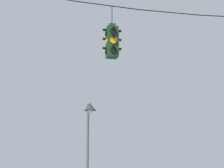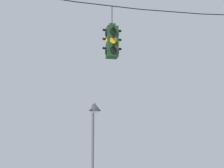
# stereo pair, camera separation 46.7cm
# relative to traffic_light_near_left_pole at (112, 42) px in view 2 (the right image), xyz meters

# --- Properties ---
(span_wire) EXTENTS (14.47, 0.03, 0.55)m
(span_wire) POSITION_rel_traffic_light_near_left_pole_xyz_m (1.94, -0.00, 1.30)
(span_wire) COLOR black
(traffic_light_near_left_pole) EXTENTS (0.58, 0.58, 1.65)m
(traffic_light_near_left_pole) POSITION_rel_traffic_light_near_left_pole_xyz_m (0.00, 0.00, 0.00)
(traffic_light_near_left_pole) COLOR #143819
(street_lamp) EXTENTS (0.50, 0.86, 5.25)m
(street_lamp) POSITION_rel_traffic_light_near_left_pole_xyz_m (0.30, 5.55, -2.25)
(street_lamp) COLOR #515156
(street_lamp) RESTS_ON ground_plane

